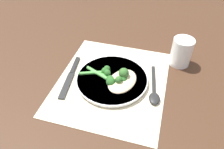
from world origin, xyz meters
TOP-DOWN VIEW (x-y plane):
  - ground_plane at (0.00, 0.00)m, footprint 3.00×3.00m
  - placemat at (0.00, 0.00)m, footprint 0.41×0.35m
  - plate at (0.00, 0.00)m, footprint 0.24×0.24m
  - chicken_fillet at (-0.02, -0.04)m, footprint 0.13×0.11m
  - pesto_dollop_primary at (-0.03, -0.03)m, footprint 0.02×0.02m
  - pesto_dollop_secondary at (0.00, -0.04)m, footprint 0.03×0.03m
  - broccoli_stalk_left at (-0.01, -0.03)m, footprint 0.05×0.13m
  - broccoli_stalk_rear at (-0.02, 0.01)m, footprint 0.08×0.12m
  - broccoli_stalk_front at (0.01, 0.03)m, footprint 0.06×0.10m
  - knife at (-0.02, 0.14)m, footprint 0.20×0.04m
  - spoon at (-0.02, -0.14)m, footprint 0.18×0.05m
  - water_glass at (0.16, -0.21)m, footprint 0.07×0.07m

SIDE VIEW (x-z plane):
  - ground_plane at x=0.00m, z-range 0.00..0.00m
  - placemat at x=0.00m, z-range 0.00..0.00m
  - knife at x=-0.02m, z-range 0.00..0.01m
  - spoon at x=-0.02m, z-range 0.00..0.02m
  - plate at x=0.00m, z-range 0.01..0.02m
  - broccoli_stalk_front at x=0.01m, z-range 0.02..0.04m
  - chicken_fillet at x=-0.02m, z-range 0.02..0.04m
  - broccoli_stalk_left at x=-0.01m, z-range 0.01..0.04m
  - broccoli_stalk_rear at x=-0.02m, z-range 0.02..0.05m
  - pesto_dollop_primary at x=-0.03m, z-range 0.03..0.06m
  - pesto_dollop_secondary at x=0.00m, z-range 0.03..0.07m
  - water_glass at x=0.16m, z-range 0.00..0.10m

